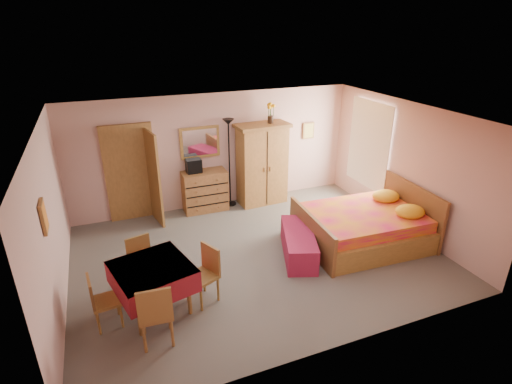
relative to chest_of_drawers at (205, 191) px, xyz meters
name	(u,v)px	position (x,y,z in m)	size (l,w,h in m)	color
floor	(257,255)	(0.36, -2.26, -0.47)	(6.50, 6.50, 0.00)	#68645C
ceiling	(257,117)	(0.36, -2.26, 2.13)	(6.50, 6.50, 0.00)	brown
wall_back	(216,151)	(0.36, 0.24, 0.83)	(6.50, 0.10, 2.60)	#C6978F
wall_front	(335,268)	(0.36, -4.76, 0.83)	(6.50, 0.10, 2.60)	#C6978F
wall_left	(50,224)	(-2.89, -2.26, 0.83)	(0.10, 5.00, 2.60)	#C6978F
wall_right	(406,168)	(3.61, -2.26, 0.83)	(0.10, 5.00, 2.60)	#C6978F
doorway	(131,174)	(-1.54, 0.21, 0.56)	(1.06, 0.12, 2.15)	#9E6B35
window	(369,145)	(3.57, -1.06, 0.98)	(0.08, 1.40, 1.95)	white
picture_left	(44,217)	(-2.86, -2.86, 1.23)	(0.04, 0.32, 0.42)	orange
picture_back	(308,131)	(2.71, 0.21, 1.08)	(0.30, 0.04, 0.40)	#D8BF59
chest_of_drawers	(205,191)	(0.00, 0.00, 0.00)	(0.99, 0.49, 0.93)	brown
wall_mirror	(200,142)	(0.00, 0.21, 1.08)	(0.89, 0.05, 0.70)	silver
stereo	(194,166)	(-0.21, 0.03, 0.62)	(0.33, 0.24, 0.31)	black
floor_lamp	(229,163)	(0.62, 0.06, 0.56)	(0.26, 0.26, 2.05)	black
wardrobe	(262,164)	(1.37, -0.09, 0.48)	(1.21, 0.63, 1.90)	#A87138
sunflower_vase	(271,113)	(1.57, -0.09, 1.67)	(0.18, 0.18, 0.46)	yellow
bed	(363,217)	(2.45, -2.56, 0.07)	(2.31, 1.82, 1.07)	#D6144F
bench	(298,244)	(1.08, -2.53, -0.23)	(0.53, 1.43, 0.48)	maroon
dining_table	(154,288)	(-1.62, -3.09, -0.08)	(1.05, 1.05, 0.77)	maroon
chair_south	(155,311)	(-1.69, -3.73, 0.02)	(0.44, 0.44, 0.97)	#996634
chair_north	(144,264)	(-1.68, -2.46, -0.03)	(0.39, 0.39, 0.87)	olive
chair_west	(106,301)	(-2.29, -3.16, -0.05)	(0.38, 0.38, 0.83)	#A37437
chair_east	(202,276)	(-0.90, -3.15, -0.01)	(0.41, 0.41, 0.91)	olive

